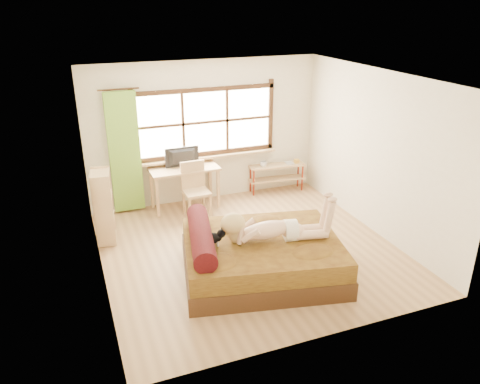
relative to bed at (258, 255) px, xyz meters
name	(u,v)px	position (x,y,z in m)	size (l,w,h in m)	color
floor	(249,249)	(0.15, 0.70, -0.30)	(4.50, 4.50, 0.00)	#9E754C
ceiling	(251,78)	(0.15, 0.70, 2.40)	(4.50, 4.50, 0.00)	white
wall_back	(205,132)	(0.15, 2.95, 1.05)	(4.50, 4.50, 0.00)	silver
wall_front	(329,236)	(0.15, -1.55, 1.05)	(4.50, 4.50, 0.00)	silver
wall_left	(93,190)	(-2.10, 0.70, 1.05)	(4.50, 4.50, 0.00)	silver
wall_right	(376,153)	(2.40, 0.70, 1.05)	(4.50, 4.50, 0.00)	silver
window	(206,124)	(0.15, 2.92, 1.21)	(2.80, 0.16, 1.46)	#FFEDBF
curtain	(125,153)	(-1.40, 2.83, 0.85)	(0.55, 0.10, 2.20)	#549127
bed	(258,255)	(0.00, 0.00, 0.00)	(2.53, 2.19, 0.84)	#34230F
woman	(274,218)	(0.20, -0.06, 0.58)	(1.55, 0.44, 0.66)	#DBAD8D
kitten	(211,237)	(-0.67, 0.09, 0.39)	(0.33, 0.13, 0.27)	black
desk	(184,173)	(-0.37, 2.65, 0.39)	(1.29, 0.61, 0.80)	tan
monitor	(183,158)	(-0.37, 2.70, 0.68)	(0.64, 0.08, 0.37)	black
chair	(195,186)	(-0.28, 2.30, 0.26)	(0.46, 0.46, 1.00)	tan
pipe_shelf	(277,172)	(1.60, 2.77, 0.12)	(1.17, 0.40, 0.65)	tan
cup	(263,164)	(1.29, 2.77, 0.33)	(0.14, 0.14, 0.11)	gray
book	(286,163)	(1.79, 2.77, 0.28)	(0.16, 0.21, 0.02)	gray
bookshelf	(104,206)	(-1.93, 1.84, 0.31)	(0.35, 0.55, 1.20)	tan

